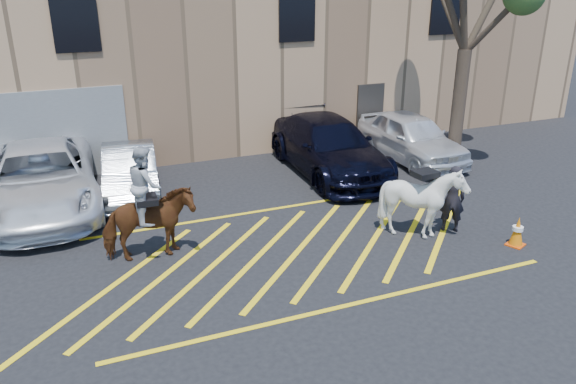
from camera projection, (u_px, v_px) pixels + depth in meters
name	position (u px, v px, depth m)	size (l,w,h in m)	color
ground	(294.00, 245.00, 13.41)	(90.00, 90.00, 0.00)	black
car_white_pickup	(41.00, 179.00, 15.16)	(2.86, 6.20, 1.72)	white
car_silver_sedan	(130.00, 171.00, 16.22)	(1.48, 4.24, 1.40)	#8E949B
car_blue_suv	(329.00, 146.00, 17.97)	(2.41, 5.93, 1.72)	black
car_white_suv	(411.00, 137.00, 19.14)	(1.92, 4.76, 1.62)	white
handler	(452.00, 199.00, 13.86)	(0.63, 0.41, 1.72)	black
warehouse	(178.00, 36.00, 22.39)	(32.42, 10.20, 7.30)	tan
hatching_zone	(299.00, 250.00, 13.15)	(12.60, 5.12, 0.01)	yellow
mounted_bay	(148.00, 215.00, 12.41)	(2.04, 0.98, 2.66)	#5B3415
saddled_white	(422.00, 201.00, 13.53)	(1.61, 1.78, 1.83)	silver
traffic_cone	(517.00, 231.00, 13.27)	(0.50, 0.50, 0.73)	#DF4409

